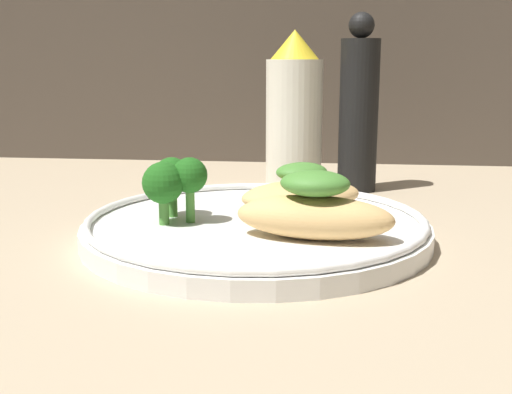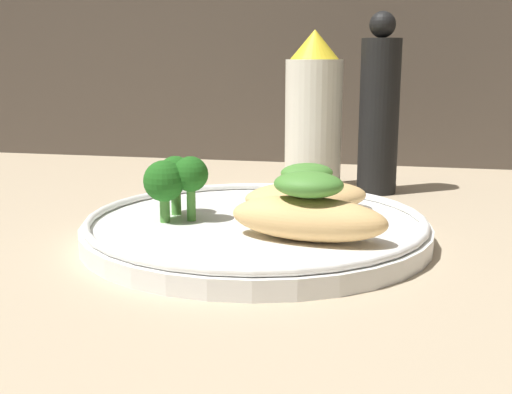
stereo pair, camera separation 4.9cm
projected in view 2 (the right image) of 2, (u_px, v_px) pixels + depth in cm
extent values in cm
cube|color=tan|center=(256.00, 246.00, 50.23)|extent=(180.00, 180.00, 1.00)
cylinder|color=white|center=(256.00, 231.00, 49.97)|extent=(26.89, 26.89, 1.40)
torus|color=white|center=(256.00, 218.00, 49.76)|extent=(26.29, 26.29, 0.60)
ellipsoid|color=tan|center=(308.00, 219.00, 44.64)|extent=(11.73, 5.99, 3.07)
ellipsoid|color=#478433|center=(308.00, 184.00, 44.13)|extent=(5.42, 4.59, 1.79)
ellipsoid|color=tan|center=(306.00, 197.00, 53.13)|extent=(11.98, 10.03, 2.48)
ellipsoid|color=#478433|center=(307.00, 173.00, 52.70)|extent=(5.50, 5.12, 1.55)
cylinder|color=#4C8E38|center=(191.00, 204.00, 50.01)|extent=(0.70, 0.70, 2.75)
sphere|color=#1E5B19|center=(191.00, 174.00, 49.51)|extent=(2.75, 2.75, 2.75)
cylinder|color=#4C8E38|center=(176.00, 200.00, 52.02)|extent=(0.80, 0.80, 2.38)
sphere|color=#1E5B19|center=(175.00, 174.00, 51.56)|extent=(2.86, 2.86, 2.86)
cylinder|color=#4C8E38|center=(165.00, 209.00, 49.64)|extent=(0.78, 0.78, 2.13)
sphere|color=#1E5B19|center=(164.00, 181.00, 49.17)|extent=(3.19, 3.19, 3.19)
cylinder|color=silver|center=(313.00, 126.00, 67.75)|extent=(5.98, 5.98, 13.76)
cone|color=yellow|center=(315.00, 44.00, 65.97)|extent=(5.08, 5.08, 3.03)
cylinder|color=black|center=(379.00, 117.00, 66.12)|extent=(4.08, 4.08, 15.85)
sphere|color=black|center=(383.00, 25.00, 64.16)|extent=(2.65, 2.65, 2.65)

